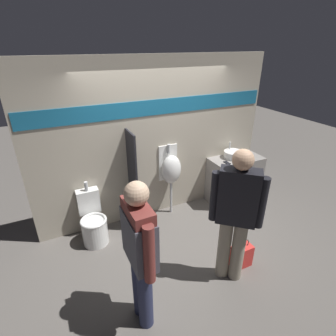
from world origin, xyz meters
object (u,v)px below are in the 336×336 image
object	(u,v)px
cell_phone	(227,163)
toilet	(93,223)
person_with_lanyard	(236,213)
shopping_bag	(242,256)
urinal_near_counter	(171,169)
sink_basin	(233,154)
person_in_vest	(140,248)

from	to	relation	value
cell_phone	toilet	xyz separation A→B (m)	(-2.43, 0.06, -0.57)
cell_phone	person_with_lanyard	world-z (taller)	person_with_lanyard
person_with_lanyard	shopping_bag	distance (m)	0.88
cell_phone	person_with_lanyard	size ratio (longest dim) A/B	0.08
cell_phone	person_with_lanyard	bearing A→B (deg)	-124.07
urinal_near_counter	toilet	world-z (taller)	urinal_near_counter
toilet	shopping_bag	bearing A→B (deg)	-39.44
sink_basin	person_with_lanyard	xyz separation A→B (m)	(-1.22, -1.58, 0.06)
cell_phone	shopping_bag	xyz separation A→B (m)	(-0.70, -1.37, -0.72)
cell_phone	toilet	world-z (taller)	toilet
cell_phone	urinal_near_counter	distance (m)	1.04
cell_phone	person_in_vest	distance (m)	2.67
cell_phone	sink_basin	bearing A→B (deg)	31.84
sink_basin	cell_phone	bearing A→B (deg)	-148.16
sink_basin	person_in_vest	world-z (taller)	person_in_vest
sink_basin	toilet	xyz separation A→B (m)	(-2.68, -0.10, -0.63)
sink_basin	toilet	size ratio (longest dim) A/B	0.37
urinal_near_counter	person_with_lanyard	bearing A→B (deg)	-88.42
urinal_near_counter	person_with_lanyard	xyz separation A→B (m)	(0.05, -1.66, 0.14)
sink_basin	urinal_near_counter	bearing A→B (deg)	176.59
person_with_lanyard	shopping_bag	bearing A→B (deg)	-125.95
sink_basin	toilet	world-z (taller)	sink_basin
urinal_near_counter	shopping_bag	world-z (taller)	urinal_near_counter
sink_basin	shopping_bag	bearing A→B (deg)	-121.97
toilet	person_with_lanyard	distance (m)	2.20
sink_basin	cell_phone	xyz separation A→B (m)	(-0.25, -0.16, -0.06)
cell_phone	toilet	bearing A→B (deg)	178.65
urinal_near_counter	person_in_vest	world-z (taller)	person_in_vest
person_in_vest	person_with_lanyard	world-z (taller)	person_with_lanyard
shopping_bag	toilet	bearing A→B (deg)	140.56
sink_basin	urinal_near_counter	distance (m)	1.27
urinal_near_counter	person_with_lanyard	world-z (taller)	person_with_lanyard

